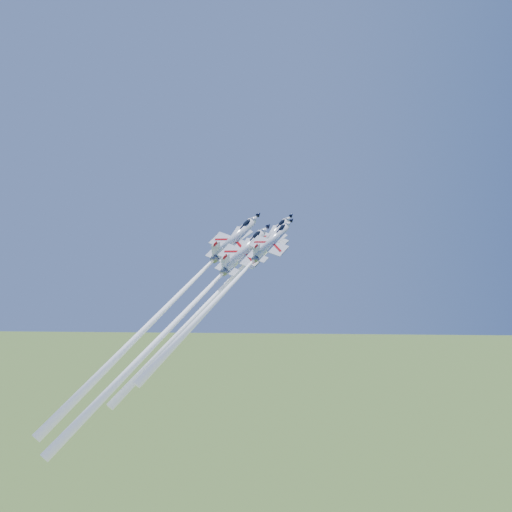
{
  "coord_description": "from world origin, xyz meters",
  "views": [
    {
      "loc": [
        3.81,
        -124.15,
        113.23
      ],
      "look_at": [
        0.0,
        0.0,
        97.53
      ],
      "focal_mm": 40.0,
      "sensor_mm": 36.0,
      "label": 1
    }
  ],
  "objects_px": {
    "jet_right": "(227,289)",
    "jet_slot": "(178,319)",
    "jet_lead": "(216,294)",
    "jet_left": "(169,305)"
  },
  "relations": [
    {
      "from": "jet_left",
      "to": "jet_right",
      "type": "bearing_deg",
      "value": 8.57
    },
    {
      "from": "jet_lead",
      "to": "jet_right",
      "type": "distance_m",
      "value": 6.02
    },
    {
      "from": "jet_lead",
      "to": "jet_slot",
      "type": "bearing_deg",
      "value": -97.55
    },
    {
      "from": "jet_lead",
      "to": "jet_right",
      "type": "bearing_deg",
      "value": -25.45
    },
    {
      "from": "jet_lead",
      "to": "jet_right",
      "type": "height_order",
      "value": "jet_lead"
    },
    {
      "from": "jet_right",
      "to": "jet_slot",
      "type": "height_order",
      "value": "jet_right"
    },
    {
      "from": "jet_right",
      "to": "jet_slot",
      "type": "relative_size",
      "value": 0.75
    },
    {
      "from": "jet_lead",
      "to": "jet_left",
      "type": "xyz_separation_m",
      "value": [
        -10.37,
        2.03,
        -2.72
      ]
    },
    {
      "from": "jet_lead",
      "to": "jet_right",
      "type": "relative_size",
      "value": 1.2
    },
    {
      "from": "jet_left",
      "to": "jet_slot",
      "type": "bearing_deg",
      "value": -31.77
    }
  ]
}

